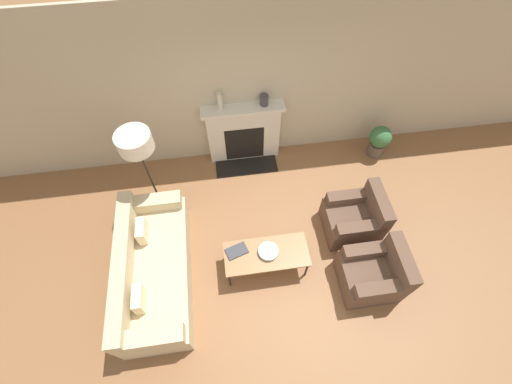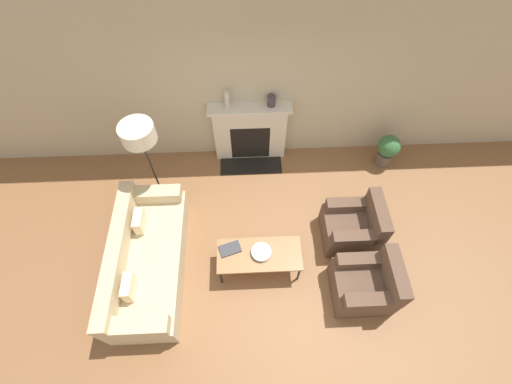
{
  "view_description": "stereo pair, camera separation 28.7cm",
  "coord_description": "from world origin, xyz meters",
  "px_view_note": "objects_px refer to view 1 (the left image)",
  "views": [
    {
      "loc": [
        -0.58,
        -1.7,
        4.97
      ],
      "look_at": [
        -0.16,
        1.26,
        0.45
      ],
      "focal_mm": 24.0,
      "sensor_mm": 36.0,
      "label": 1
    },
    {
      "loc": [
        -0.29,
        -1.72,
        4.97
      ],
      "look_at": [
        -0.16,
        1.26,
        0.45
      ],
      "focal_mm": 24.0,
      "sensor_mm": 36.0,
      "label": 2
    }
  ],
  "objects_px": {
    "floor_lamp": "(137,148)",
    "potted_plant": "(379,140)",
    "armchair_near": "(374,274)",
    "coffee_table": "(266,254)",
    "book": "(237,251)",
    "fireplace": "(244,134)",
    "armchair_far": "(355,218)",
    "mantel_vase_left": "(220,101)",
    "mantel_vase_center_left": "(264,100)",
    "couch": "(152,270)",
    "bowl": "(268,251)"
  },
  "relations": [
    {
      "from": "floor_lamp",
      "to": "potted_plant",
      "type": "bearing_deg",
      "value": 8.46
    },
    {
      "from": "armchair_near",
      "to": "coffee_table",
      "type": "bearing_deg",
      "value": -107.19
    },
    {
      "from": "potted_plant",
      "to": "floor_lamp",
      "type": "bearing_deg",
      "value": -171.54
    },
    {
      "from": "armchair_near",
      "to": "book",
      "type": "bearing_deg",
      "value": -106.24
    },
    {
      "from": "fireplace",
      "to": "armchair_near",
      "type": "height_order",
      "value": "fireplace"
    },
    {
      "from": "armchair_far",
      "to": "mantel_vase_left",
      "type": "bearing_deg",
      "value": -133.4
    },
    {
      "from": "fireplace",
      "to": "mantel_vase_center_left",
      "type": "height_order",
      "value": "mantel_vase_center_left"
    },
    {
      "from": "couch",
      "to": "bowl",
      "type": "xyz_separation_m",
      "value": [
        1.66,
        -0.03,
        0.19
      ]
    },
    {
      "from": "fireplace",
      "to": "book",
      "type": "bearing_deg",
      "value": -99.69
    },
    {
      "from": "fireplace",
      "to": "bowl",
      "type": "bearing_deg",
      "value": -87.87
    },
    {
      "from": "armchair_far",
      "to": "bowl",
      "type": "xyz_separation_m",
      "value": [
        -1.44,
        -0.43,
        0.17
      ]
    },
    {
      "from": "bowl",
      "to": "mantel_vase_left",
      "type": "distance_m",
      "value": 2.4
    },
    {
      "from": "fireplace",
      "to": "coffee_table",
      "type": "height_order",
      "value": "fireplace"
    },
    {
      "from": "couch",
      "to": "coffee_table",
      "type": "distance_m",
      "value": 1.64
    },
    {
      "from": "fireplace",
      "to": "potted_plant",
      "type": "distance_m",
      "value": 2.44
    },
    {
      "from": "mantel_vase_left",
      "to": "bowl",
      "type": "bearing_deg",
      "value": -78.97
    },
    {
      "from": "fireplace",
      "to": "coffee_table",
      "type": "relative_size",
      "value": 1.13
    },
    {
      "from": "fireplace",
      "to": "armchair_near",
      "type": "relative_size",
      "value": 1.61
    },
    {
      "from": "fireplace",
      "to": "armchair_far",
      "type": "distance_m",
      "value": 2.34
    },
    {
      "from": "coffee_table",
      "to": "armchair_far",
      "type": "bearing_deg",
      "value": 16.84
    },
    {
      "from": "armchair_far",
      "to": "mantel_vase_left",
      "type": "height_order",
      "value": "mantel_vase_left"
    },
    {
      "from": "couch",
      "to": "coffee_table",
      "type": "bearing_deg",
      "value": -91.58
    },
    {
      "from": "armchair_near",
      "to": "potted_plant",
      "type": "bearing_deg",
      "value": 159.39
    },
    {
      "from": "book",
      "to": "mantel_vase_left",
      "type": "relative_size",
      "value": 1.13
    },
    {
      "from": "armchair_far",
      "to": "couch",
      "type": "bearing_deg",
      "value": -82.65
    },
    {
      "from": "couch",
      "to": "coffee_table",
      "type": "height_order",
      "value": "couch"
    },
    {
      "from": "armchair_near",
      "to": "mantel_vase_center_left",
      "type": "relative_size",
      "value": 4.66
    },
    {
      "from": "coffee_table",
      "to": "floor_lamp",
      "type": "bearing_deg",
      "value": 139.95
    },
    {
      "from": "mantel_vase_left",
      "to": "potted_plant",
      "type": "distance_m",
      "value": 2.95
    },
    {
      "from": "bowl",
      "to": "mantel_vase_center_left",
      "type": "bearing_deg",
      "value": 83.14
    },
    {
      "from": "armchair_near",
      "to": "mantel_vase_left",
      "type": "distance_m",
      "value": 3.42
    },
    {
      "from": "armchair_near",
      "to": "bowl",
      "type": "bearing_deg",
      "value": -108.07
    },
    {
      "from": "mantel_vase_center_left",
      "to": "potted_plant",
      "type": "xyz_separation_m",
      "value": [
        2.07,
        -0.3,
        -0.93
      ]
    },
    {
      "from": "bowl",
      "to": "book",
      "type": "distance_m",
      "value": 0.45
    },
    {
      "from": "potted_plant",
      "to": "couch",
      "type": "bearing_deg",
      "value": -154.89
    },
    {
      "from": "armchair_far",
      "to": "potted_plant",
      "type": "distance_m",
      "value": 1.72
    },
    {
      "from": "floor_lamp",
      "to": "coffee_table",
      "type": "bearing_deg",
      "value": -40.05
    },
    {
      "from": "mantel_vase_left",
      "to": "mantel_vase_center_left",
      "type": "xyz_separation_m",
      "value": [
        0.69,
        0.0,
        -0.06
      ]
    },
    {
      "from": "couch",
      "to": "mantel_vase_left",
      "type": "xyz_separation_m",
      "value": [
        1.23,
        2.17,
        1.04
      ]
    },
    {
      "from": "bowl",
      "to": "floor_lamp",
      "type": "distance_m",
      "value": 2.29
    },
    {
      "from": "armchair_far",
      "to": "floor_lamp",
      "type": "bearing_deg",
      "value": -106.17
    },
    {
      "from": "book",
      "to": "couch",
      "type": "bearing_deg",
      "value": 164.72
    },
    {
      "from": "armchair_far",
      "to": "mantel_vase_center_left",
      "type": "height_order",
      "value": "mantel_vase_center_left"
    },
    {
      "from": "fireplace",
      "to": "mantel_vase_left",
      "type": "xyz_separation_m",
      "value": [
        -0.35,
        0.01,
        0.76
      ]
    },
    {
      "from": "couch",
      "to": "potted_plant",
      "type": "height_order",
      "value": "couch"
    },
    {
      "from": "bowl",
      "to": "armchair_far",
      "type": "bearing_deg",
      "value": 16.59
    },
    {
      "from": "mantel_vase_center_left",
      "to": "book",
      "type": "bearing_deg",
      "value": -108.41
    },
    {
      "from": "fireplace",
      "to": "armchair_far",
      "type": "height_order",
      "value": "fireplace"
    },
    {
      "from": "coffee_table",
      "to": "book",
      "type": "distance_m",
      "value": 0.43
    },
    {
      "from": "armchair_far",
      "to": "book",
      "type": "xyz_separation_m",
      "value": [
        -1.88,
        -0.35,
        0.15
      ]
    }
  ]
}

